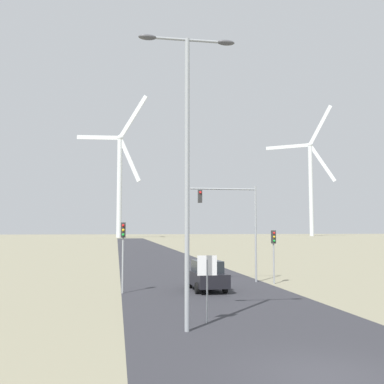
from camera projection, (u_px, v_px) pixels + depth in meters
name	position (u px, v px, depth m)	size (l,w,h in m)	color
ground_plane	(324.00, 375.00, 11.53)	(600.00, 600.00, 0.00)	gray
road_surface	(157.00, 258.00, 58.71)	(10.00, 240.00, 0.01)	#2D2D33
streetlamp	(187.00, 145.00, 16.99)	(3.77, 0.32, 11.14)	#93999E
stop_sign_near	(207.00, 275.00, 18.11)	(0.81, 0.07, 2.68)	#93999E
traffic_light_post_near_left	(123.00, 241.00, 26.43)	(0.28, 0.33, 4.13)	#93999E
traffic_light_post_near_right	(274.00, 244.00, 30.87)	(0.28, 0.34, 3.65)	#93999E
traffic_light_mast_overhead	(234.00, 213.00, 31.88)	(4.83, 0.35, 6.83)	#93999E
car_approaching	(207.00, 276.00, 27.37)	(2.00, 4.18, 1.83)	black
wind_turbine_left	(120.00, 174.00, 195.28)	(30.97, 16.00, 61.74)	silver
wind_turbine_center	(311.00, 179.00, 236.84)	(32.50, 16.82, 69.09)	silver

